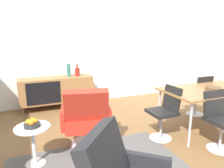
{
  "coord_description": "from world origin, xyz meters",
  "views": [
    {
      "loc": [
        -1.18,
        -2.45,
        1.65
      ],
      "look_at": [
        0.1,
        0.68,
        0.86
      ],
      "focal_mm": 33.78,
      "sensor_mm": 36.0,
      "label": 1
    }
  ],
  "objects_px": {
    "vase_cobalt": "(77,72)",
    "dining_chair_near_window": "(165,111)",
    "fruit_bowl": "(32,124)",
    "side_table_round": "(34,141)",
    "wooden_bowl_on_table": "(213,89)",
    "dining_chair_front_left": "(219,118)",
    "lounge_chair_red": "(86,117)",
    "sideboard": "(57,90)",
    "vase_sculptural_dark": "(69,70)",
    "dining_chair_back_right": "(199,94)",
    "dining_table": "(209,91)"
  },
  "relations": [
    {
      "from": "dining_table",
      "to": "lounge_chair_red",
      "type": "relative_size",
      "value": 1.69
    },
    {
      "from": "fruit_bowl",
      "to": "vase_sculptural_dark",
      "type": "bearing_deg",
      "value": 67.36
    },
    {
      "from": "dining_table",
      "to": "dining_chair_near_window",
      "type": "xyz_separation_m",
      "value": [
        -0.89,
        0.0,
        -0.23
      ]
    },
    {
      "from": "sideboard",
      "to": "dining_table",
      "type": "bearing_deg",
      "value": -42.88
    },
    {
      "from": "sideboard",
      "to": "fruit_bowl",
      "type": "distance_m",
      "value": 2.18
    },
    {
      "from": "wooden_bowl_on_table",
      "to": "dining_chair_front_left",
      "type": "height_order",
      "value": "dining_chair_front_left"
    },
    {
      "from": "dining_chair_back_right",
      "to": "fruit_bowl",
      "type": "bearing_deg",
      "value": -170.74
    },
    {
      "from": "vase_cobalt",
      "to": "dining_chair_near_window",
      "type": "bearing_deg",
      "value": -66.79
    },
    {
      "from": "wooden_bowl_on_table",
      "to": "dining_chair_near_window",
      "type": "distance_m",
      "value": 0.92
    },
    {
      "from": "vase_cobalt",
      "to": "wooden_bowl_on_table",
      "type": "xyz_separation_m",
      "value": [
        1.78,
        -2.24,
        -0.05
      ]
    },
    {
      "from": "vase_sculptural_dark",
      "to": "lounge_chair_red",
      "type": "bearing_deg",
      "value": -93.87
    },
    {
      "from": "vase_sculptural_dark",
      "to": "fruit_bowl",
      "type": "height_order",
      "value": "vase_sculptural_dark"
    },
    {
      "from": "side_table_round",
      "to": "dining_chair_near_window",
      "type": "bearing_deg",
      "value": -0.93
    },
    {
      "from": "sideboard",
      "to": "fruit_bowl",
      "type": "relative_size",
      "value": 8.0
    },
    {
      "from": "dining_chair_front_left",
      "to": "wooden_bowl_on_table",
      "type": "bearing_deg",
      "value": 54.12
    },
    {
      "from": "vase_sculptural_dark",
      "to": "dining_chair_front_left",
      "type": "bearing_deg",
      "value": -58.46
    },
    {
      "from": "dining_chair_near_window",
      "to": "lounge_chair_red",
      "type": "xyz_separation_m",
      "value": [
        -1.24,
        0.22,
        -0.0
      ]
    },
    {
      "from": "wooden_bowl_on_table",
      "to": "side_table_round",
      "type": "bearing_deg",
      "value": 177.13
    },
    {
      "from": "wooden_bowl_on_table",
      "to": "fruit_bowl",
      "type": "bearing_deg",
      "value": 177.13
    },
    {
      "from": "vase_sculptural_dark",
      "to": "dining_chair_back_right",
      "type": "bearing_deg",
      "value": -33.79
    },
    {
      "from": "vase_cobalt",
      "to": "wooden_bowl_on_table",
      "type": "bearing_deg",
      "value": -51.59
    },
    {
      "from": "sideboard",
      "to": "vase_sculptural_dark",
      "type": "distance_m",
      "value": 0.52
    },
    {
      "from": "dining_table",
      "to": "dining_chair_back_right",
      "type": "xyz_separation_m",
      "value": [
        0.35,
        0.56,
        -0.23
      ]
    },
    {
      "from": "vase_sculptural_dark",
      "to": "wooden_bowl_on_table",
      "type": "height_order",
      "value": "vase_sculptural_dark"
    },
    {
      "from": "wooden_bowl_on_table",
      "to": "dining_chair_front_left",
      "type": "relative_size",
      "value": 0.3
    },
    {
      "from": "dining_chair_front_left",
      "to": "lounge_chair_red",
      "type": "xyz_separation_m",
      "value": [
        -1.78,
        0.78,
        -0.0
      ]
    },
    {
      "from": "dining_chair_near_window",
      "to": "side_table_round",
      "type": "relative_size",
      "value": 1.65
    },
    {
      "from": "dining_chair_near_window",
      "to": "fruit_bowl",
      "type": "relative_size",
      "value": 4.28
    },
    {
      "from": "vase_cobalt",
      "to": "wooden_bowl_on_table",
      "type": "relative_size",
      "value": 1.03
    },
    {
      "from": "vase_cobalt",
      "to": "vase_sculptural_dark",
      "type": "bearing_deg",
      "value": 180.0
    },
    {
      "from": "dining_chair_near_window",
      "to": "side_table_round",
      "type": "bearing_deg",
      "value": 179.07
    },
    {
      "from": "vase_cobalt",
      "to": "vase_sculptural_dark",
      "type": "xyz_separation_m",
      "value": [
        -0.2,
        0.0,
        0.05
      ]
    },
    {
      "from": "lounge_chair_red",
      "to": "side_table_round",
      "type": "bearing_deg",
      "value": -166.13
    },
    {
      "from": "fruit_bowl",
      "to": "side_table_round",
      "type": "bearing_deg",
      "value": 165.73
    },
    {
      "from": "vase_cobalt",
      "to": "dining_table",
      "type": "bearing_deg",
      "value": -49.78
    },
    {
      "from": "dining_chair_back_right",
      "to": "dining_chair_near_window",
      "type": "xyz_separation_m",
      "value": [
        -1.24,
        -0.56,
        0.0
      ]
    },
    {
      "from": "dining_table",
      "to": "fruit_bowl",
      "type": "bearing_deg",
      "value": 179.34
    },
    {
      "from": "wooden_bowl_on_table",
      "to": "sideboard",
      "type": "bearing_deg",
      "value": 135.37
    },
    {
      "from": "sideboard",
      "to": "dining_chair_front_left",
      "type": "relative_size",
      "value": 1.87
    },
    {
      "from": "sideboard",
      "to": "lounge_chair_red",
      "type": "bearing_deg",
      "value": -85.13
    },
    {
      "from": "dining_chair_front_left",
      "to": "side_table_round",
      "type": "xyz_separation_m",
      "value": [
        -2.53,
        0.59,
        -0.15
      ]
    },
    {
      "from": "dining_chair_near_window",
      "to": "lounge_chair_red",
      "type": "height_order",
      "value": "lounge_chair_red"
    },
    {
      "from": "dining_chair_back_right",
      "to": "sideboard",
      "type": "bearing_deg",
      "value": 149.27
    },
    {
      "from": "vase_cobalt",
      "to": "lounge_chair_red",
      "type": "xyz_separation_m",
      "value": [
        -0.33,
        -1.91,
        -0.35
      ]
    },
    {
      "from": "dining_chair_back_right",
      "to": "fruit_bowl",
      "type": "relative_size",
      "value": 4.28
    },
    {
      "from": "fruit_bowl",
      "to": "lounge_chair_red",
      "type": "bearing_deg",
      "value": 13.89
    },
    {
      "from": "dining_chair_back_right",
      "to": "fruit_bowl",
      "type": "distance_m",
      "value": 3.27
    },
    {
      "from": "dining_table",
      "to": "side_table_round",
      "type": "distance_m",
      "value": 2.9
    },
    {
      "from": "sideboard",
      "to": "dining_chair_front_left",
      "type": "distance_m",
      "value": 3.32
    },
    {
      "from": "vase_sculptural_dark",
      "to": "side_table_round",
      "type": "distance_m",
      "value": 2.34
    }
  ]
}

